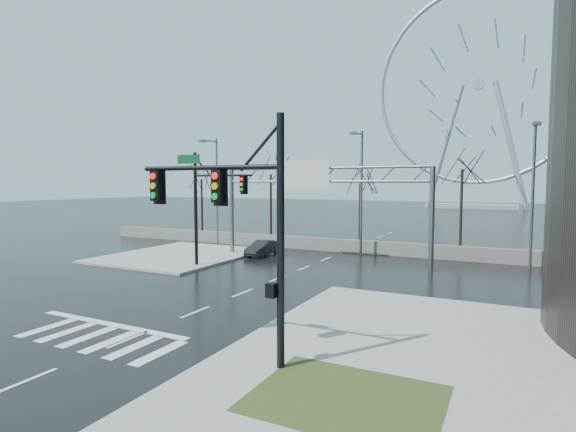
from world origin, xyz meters
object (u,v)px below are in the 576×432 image
Objects in this scene: signal_mast_near at (242,215)px; ferris_wheel at (478,93)px; signal_mast_far at (208,198)px; sign_gantry at (316,192)px; car at (262,248)px.

signal_mast_near is 0.16× the size of ferris_wheel.
ferris_wheel is (-0.14, 99.04, 21.26)m from signal_mast_near.
signal_mast_far is at bearing 130.26° from signal_mast_near.
signal_mast_near is at bearing -49.74° from signal_mast_far.
ferris_wheel reaches higher than signal_mast_far.
signal_mast_near is 1.00× the size of signal_mast_far.
sign_gantry is 4.40× the size of car.
signal_mast_near is at bearing -61.19° from car.
ferris_wheel is at bearing 83.18° from car.
sign_gantry is at bearing -3.46° from car.
ferris_wheel is at bearing 82.80° from signal_mast_far.
car is at bearing 176.03° from sign_gantry.
signal_mast_far is 0.16× the size of ferris_wheel.
signal_mast_far is at bearing -132.47° from sign_gantry.
signal_mast_far is 89.30m from ferris_wheel.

